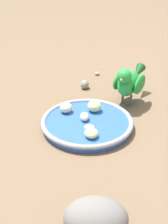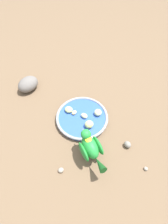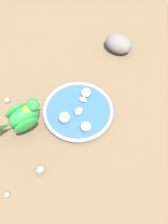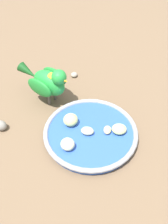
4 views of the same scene
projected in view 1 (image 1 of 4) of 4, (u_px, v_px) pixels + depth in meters
ground_plane at (87, 127)px, 0.85m from camera, size 4.00×4.00×0.00m
feeding_bowl at (86, 123)px, 0.84m from camera, size 0.24×0.24×0.02m
apple_piece_0 at (85, 117)px, 0.84m from camera, size 0.03×0.04×0.02m
apple_piece_1 at (88, 128)px, 0.80m from camera, size 0.03×0.02×0.01m
apple_piece_2 at (94, 106)px, 0.88m from camera, size 0.05×0.05×0.03m
apple_piece_3 at (90, 133)px, 0.77m from camera, size 0.03×0.04×0.02m
apple_piece_4 at (66, 108)px, 0.87m from camera, size 0.05×0.05×0.03m
parrot at (129, 81)px, 0.92m from camera, size 0.13×0.16×0.12m
rock_large at (96, 219)px, 0.54m from camera, size 0.12×0.10×0.07m
pebble_1 at (85, 84)px, 1.04m from camera, size 0.04×0.04×0.03m
pebble_2 at (97, 74)px, 1.14m from camera, size 0.02×0.02×0.01m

